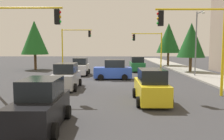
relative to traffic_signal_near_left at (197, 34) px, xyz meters
The scene contains 17 objects.
ground_plane 9.25m from the traffic_signal_near_left, 136.38° to the right, with size 120.00×120.00×0.00m, color #353538.
sidewalk_kerb 12.65m from the traffic_signal_near_left, 156.51° to the left, with size 80.00×4.00×0.15m, color gray.
lane_arrow_near 11.10m from the traffic_signal_near_left, 57.69° to the right, with size 2.40×1.10×1.10m.
traffic_signal_near_left is the anchor object (origin of this frame).
traffic_signal_near_right 11.45m from the traffic_signal_near_left, 90.00° to the right, with size 0.36×4.59×5.92m.
traffic_signal_far_right 23.05m from the traffic_signal_near_left, 150.19° to the right, with size 0.36×4.59×5.95m.
traffic_signal_far_left 20.00m from the traffic_signal_near_left, behind, with size 0.36×4.59×5.40m.
street_lamp_curbside 10.22m from the traffic_signal_near_left, 160.09° to the left, with size 2.15×0.28×7.00m.
tree_opposite_side 24.57m from the traffic_signal_near_left, 137.11° to the right, with size 3.84×3.84×6.99m.
tree_roadside_mid 14.64m from the traffic_signal_near_left, 163.00° to the left, with size 3.44×3.44×6.26m.
tree_roadside_far 24.30m from the traffic_signal_near_left, behind, with size 3.96×3.96×7.23m.
car_blue 10.20m from the traffic_signal_near_left, 145.69° to the right, with size 1.94×3.77×1.98m.
car_green 16.16m from the traffic_signal_near_left, behind, with size 3.83×2.11×1.98m.
car_silver 10.07m from the traffic_signal_near_left, 106.51° to the right, with size 4.18×2.04×1.98m.
car_yellow 4.89m from the traffic_signal_near_left, 60.28° to the right, with size 4.10×1.93×1.98m.
car_black 10.86m from the traffic_signal_near_left, 53.48° to the right, with size 3.86×1.93×1.98m.
car_white 15.23m from the traffic_signal_near_left, 141.27° to the right, with size 3.66×2.01×1.98m.
Camera 1 is at (21.30, 0.32, 3.24)m, focal length 37.24 mm.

